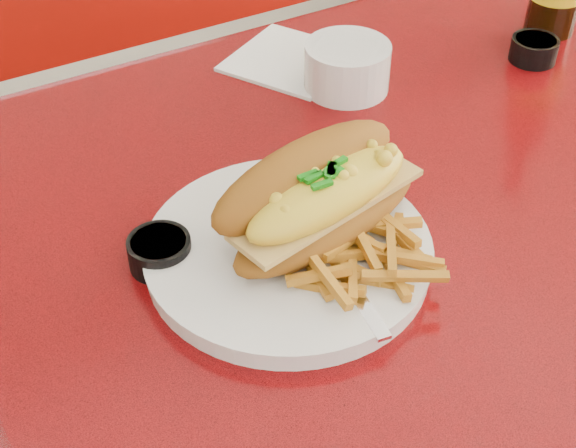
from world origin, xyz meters
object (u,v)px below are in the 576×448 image
mac_hoagie (320,195)px  sauce_cup_right (534,49)px  fork (335,262)px  sauce_cup_left (160,251)px  diner_table (416,331)px  gravy_ramekin (347,65)px  booth_bench_far (146,171)px  dinner_plate (288,252)px

mac_hoagie → sauce_cup_right: 0.41m
fork → sauce_cup_left: 0.14m
diner_table → gravy_ramekin: bearing=77.7°
gravy_ramekin → sauce_cup_right: 0.23m
fork → gravy_ramekin: bearing=-26.8°
booth_bench_far → dinner_plate: 0.95m
diner_table → booth_bench_far: (0.00, 0.81, -0.32)m
dinner_plate → gravy_ramekin: size_ratio=2.41×
dinner_plate → fork: (0.02, -0.04, 0.01)m
gravy_ramekin → sauce_cup_right: gravy_ramekin is taller
diner_table → booth_bench_far: bearing=90.0°
gravy_ramekin → sauce_cup_right: bearing=-14.7°
sauce_cup_left → diner_table: bearing=-14.0°
booth_bench_far → mac_hoagie: booth_bench_far is taller
booth_bench_far → diner_table: bearing=-90.0°
booth_bench_far → fork: booth_bench_far is taller
booth_bench_far → sauce_cup_left: size_ratio=22.41×
gravy_ramekin → sauce_cup_right: size_ratio=2.10×
gravy_ramekin → sauce_cup_right: (0.22, -0.06, -0.01)m
fork → sauce_cup_left: bearing=61.9°
mac_hoagie → gravy_ramekin: (0.16, 0.20, -0.03)m
diner_table → gravy_ramekin: size_ratio=10.71×
diner_table → mac_hoagie: mac_hoagie is taller
diner_table → fork: fork is taller
fork → gravy_ramekin: size_ratio=1.47×
fork → booth_bench_far: bearing=0.1°
fork → gravy_ramekin: gravy_ramekin is taller
mac_hoagie → sauce_cup_left: (-0.13, 0.04, -0.04)m
diner_table → booth_bench_far: booth_bench_far is taller
sauce_cup_right → dinner_plate: bearing=-160.3°
mac_hoagie → sauce_cup_left: bearing=149.0°
diner_table → dinner_plate: 0.23m
diner_table → sauce_cup_left: size_ratio=22.97×
booth_bench_far → fork: size_ratio=7.11×
diner_table → mac_hoagie: 0.24m
booth_bench_far → sauce_cup_right: (0.27, -0.65, 0.50)m
dinner_plate → fork: same height
booth_bench_far → mac_hoagie: 0.97m
booth_bench_far → dinner_plate: booth_bench_far is taller
diner_table → sauce_cup_right: 0.36m
mac_hoagie → fork: size_ratio=1.24×
sauce_cup_right → booth_bench_far: bearing=112.1°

